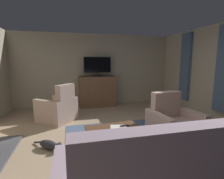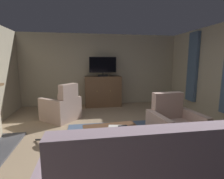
{
  "view_description": "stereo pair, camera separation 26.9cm",
  "coord_description": "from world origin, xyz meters",
  "px_view_note": "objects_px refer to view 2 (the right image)",
  "views": [
    {
      "loc": [
        -0.93,
        -3.16,
        1.63
      ],
      "look_at": [
        -0.07,
        0.33,
        1.04
      ],
      "focal_mm": 27.53,
      "sensor_mm": 36.0,
      "label": 1
    },
    {
      "loc": [
        -0.67,
        -3.22,
        1.63
      ],
      "look_at": [
        -0.07,
        0.33,
        1.04
      ],
      "focal_mm": 27.53,
      "sensor_mm": 36.0,
      "label": 2
    }
  ],
  "objects_px": {
    "armchair_facing_sofa": "(62,108)",
    "cat": "(49,143)",
    "coffee_table": "(111,130)",
    "folded_newspaper": "(116,127)",
    "tv_cabinet": "(103,92)",
    "armchair_near_window": "(174,127)",
    "television": "(103,66)",
    "tv_remote": "(123,126)"
  },
  "relations": [
    {
      "from": "armchair_facing_sofa",
      "to": "cat",
      "type": "bearing_deg",
      "value": -92.19
    },
    {
      "from": "coffee_table",
      "to": "armchair_facing_sofa",
      "type": "distance_m",
      "value": 2.16
    },
    {
      "from": "folded_newspaper",
      "to": "armchair_facing_sofa",
      "type": "xyz_separation_m",
      "value": [
        -1.21,
        1.84,
        -0.08
      ]
    },
    {
      "from": "tv_cabinet",
      "to": "armchair_near_window",
      "type": "xyz_separation_m",
      "value": [
        1.1,
        -3.12,
        -0.21
      ]
    },
    {
      "from": "armchair_near_window",
      "to": "cat",
      "type": "height_order",
      "value": "armchair_near_window"
    },
    {
      "from": "armchair_near_window",
      "to": "armchair_facing_sofa",
      "type": "xyz_separation_m",
      "value": [
        -2.41,
        1.79,
        0.02
      ]
    },
    {
      "from": "armchair_near_window",
      "to": "cat",
      "type": "xyz_separation_m",
      "value": [
        -2.47,
        0.2,
        -0.23
      ]
    },
    {
      "from": "television",
      "to": "folded_newspaper",
      "type": "bearing_deg",
      "value": -92.0
    },
    {
      "from": "tv_remote",
      "to": "armchair_facing_sofa",
      "type": "bearing_deg",
      "value": -61.89
    },
    {
      "from": "cat",
      "to": "television",
      "type": "bearing_deg",
      "value": 64.37
    },
    {
      "from": "television",
      "to": "armchair_near_window",
      "type": "height_order",
      "value": "television"
    },
    {
      "from": "tv_cabinet",
      "to": "armchair_near_window",
      "type": "relative_size",
      "value": 1.31
    },
    {
      "from": "coffee_table",
      "to": "tv_remote",
      "type": "xyz_separation_m",
      "value": [
        0.22,
        0.03,
        0.06
      ]
    },
    {
      "from": "television",
      "to": "tv_remote",
      "type": "distance_m",
      "value": 3.28
    },
    {
      "from": "tv_remote",
      "to": "cat",
      "type": "bearing_deg",
      "value": -17.72
    },
    {
      "from": "coffee_table",
      "to": "armchair_facing_sofa",
      "type": "xyz_separation_m",
      "value": [
        -1.11,
        1.85,
        -0.04
      ]
    },
    {
      "from": "tv_remote",
      "to": "armchair_facing_sofa",
      "type": "height_order",
      "value": "armchair_facing_sofa"
    },
    {
      "from": "tv_cabinet",
      "to": "coffee_table",
      "type": "relative_size",
      "value": 1.23
    },
    {
      "from": "tv_remote",
      "to": "folded_newspaper",
      "type": "relative_size",
      "value": 0.57
    },
    {
      "from": "folded_newspaper",
      "to": "armchair_facing_sofa",
      "type": "height_order",
      "value": "armchair_facing_sofa"
    },
    {
      "from": "folded_newspaper",
      "to": "cat",
      "type": "xyz_separation_m",
      "value": [
        -1.27,
        0.25,
        -0.33
      ]
    },
    {
      "from": "coffee_table",
      "to": "armchair_facing_sofa",
      "type": "relative_size",
      "value": 0.9
    },
    {
      "from": "tv_cabinet",
      "to": "coffee_table",
      "type": "xyz_separation_m",
      "value": [
        -0.21,
        -3.19,
        -0.16
      ]
    },
    {
      "from": "folded_newspaper",
      "to": "armchair_near_window",
      "type": "height_order",
      "value": "armchair_near_window"
    },
    {
      "from": "television",
      "to": "tv_remote",
      "type": "xyz_separation_m",
      "value": [
        0.02,
        -3.11,
        -1.04
      ]
    },
    {
      "from": "armchair_near_window",
      "to": "armchair_facing_sofa",
      "type": "bearing_deg",
      "value": 143.43
    },
    {
      "from": "tv_cabinet",
      "to": "television",
      "type": "distance_m",
      "value": 0.94
    },
    {
      "from": "coffee_table",
      "to": "folded_newspaper",
      "type": "xyz_separation_m",
      "value": [
        0.1,
        0.02,
        0.05
      ]
    },
    {
      "from": "cat",
      "to": "armchair_near_window",
      "type": "bearing_deg",
      "value": -4.68
    },
    {
      "from": "armchair_facing_sofa",
      "to": "cat",
      "type": "distance_m",
      "value": 1.61
    },
    {
      "from": "tv_cabinet",
      "to": "tv_remote",
      "type": "relative_size",
      "value": 7.65
    },
    {
      "from": "television",
      "to": "cat",
      "type": "height_order",
      "value": "television"
    },
    {
      "from": "tv_cabinet",
      "to": "armchair_facing_sofa",
      "type": "relative_size",
      "value": 1.1
    },
    {
      "from": "coffee_table",
      "to": "tv_remote",
      "type": "distance_m",
      "value": 0.23
    },
    {
      "from": "television",
      "to": "cat",
      "type": "bearing_deg",
      "value": -115.63
    },
    {
      "from": "television",
      "to": "armchair_near_window",
      "type": "xyz_separation_m",
      "value": [
        1.1,
        -3.07,
        -1.15
      ]
    },
    {
      "from": "armchair_facing_sofa",
      "to": "cat",
      "type": "xyz_separation_m",
      "value": [
        -0.06,
        -1.59,
        -0.24
      ]
    },
    {
      "from": "armchair_near_window",
      "to": "armchair_facing_sofa",
      "type": "height_order",
      "value": "armchair_facing_sofa"
    },
    {
      "from": "tv_cabinet",
      "to": "coffee_table",
      "type": "bearing_deg",
      "value": -93.71
    },
    {
      "from": "television",
      "to": "armchair_near_window",
      "type": "bearing_deg",
      "value": -70.32
    },
    {
      "from": "coffee_table",
      "to": "cat",
      "type": "height_order",
      "value": "coffee_table"
    },
    {
      "from": "tv_remote",
      "to": "coffee_table",
      "type": "bearing_deg",
      "value": -0.89
    }
  ]
}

